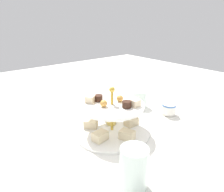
% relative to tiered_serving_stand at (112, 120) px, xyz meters
% --- Properties ---
extents(ground_plane, '(2.40, 2.40, 0.00)m').
position_rel_tiered_serving_stand_xyz_m(ground_plane, '(-0.00, 0.00, -0.05)').
color(ground_plane, silver).
extents(tiered_serving_stand, '(0.27, 0.27, 0.17)m').
position_rel_tiered_serving_stand_xyz_m(tiered_serving_stand, '(0.00, 0.00, 0.00)').
color(tiered_serving_stand, white).
rests_on(tiered_serving_stand, ground_plane).
extents(water_glass_tall_right, '(0.07, 0.07, 0.11)m').
position_rel_tiered_serving_stand_xyz_m(water_glass_tall_right, '(-0.23, 0.12, 0.01)').
color(water_glass_tall_right, silver).
rests_on(water_glass_tall_right, ground_plane).
extents(water_glass_short_left, '(0.06, 0.06, 0.07)m').
position_rel_tiered_serving_stand_xyz_m(water_glass_short_left, '(0.10, -0.25, -0.01)').
color(water_glass_short_left, silver).
rests_on(water_glass_short_left, ground_plane).
extents(teacup_with_saucer, '(0.09, 0.09, 0.05)m').
position_rel_tiered_serving_stand_xyz_m(teacup_with_saucer, '(-0.04, -0.27, -0.02)').
color(teacup_with_saucer, white).
rests_on(teacup_with_saucer, ground_plane).
extents(butter_knife_left, '(0.17, 0.04, 0.00)m').
position_rel_tiered_serving_stand_xyz_m(butter_knife_left, '(0.10, 0.30, -0.05)').
color(butter_knife_left, silver).
rests_on(butter_knife_left, ground_plane).
extents(butter_knife_right, '(0.11, 0.15, 0.00)m').
position_rel_tiered_serving_stand_xyz_m(butter_knife_right, '(-0.26, -0.18, -0.05)').
color(butter_knife_right, silver).
rests_on(butter_knife_right, ground_plane).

